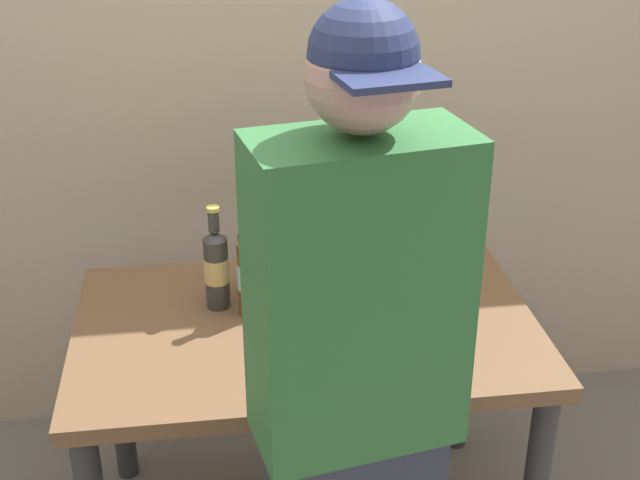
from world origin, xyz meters
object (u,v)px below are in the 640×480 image
at_px(person_figure, 355,415).
at_px(laptop, 357,287).
at_px(beer_bottle_amber, 216,267).
at_px(beer_bottle_green, 249,272).
at_px(beer_bottle_dark, 250,258).

bearing_deg(person_figure, laptop, 79.57).
height_order(beer_bottle_amber, person_figure, person_figure).
relative_size(beer_bottle_green, person_figure, 0.19).
height_order(beer_bottle_green, person_figure, person_figure).
xyz_separation_m(beer_bottle_dark, person_figure, (0.17, -0.79, 0.02)).
distance_m(laptop, beer_bottle_green, 0.32).
height_order(beer_bottle_amber, beer_bottle_dark, beer_bottle_amber).
bearing_deg(laptop, beer_bottle_dark, 163.00).
xyz_separation_m(beer_bottle_amber, beer_bottle_green, (0.09, -0.06, 0.01)).
bearing_deg(beer_bottle_amber, laptop, -3.28).
bearing_deg(beer_bottle_amber, beer_bottle_green, -32.58).
distance_m(laptop, beer_bottle_amber, 0.41).
bearing_deg(person_figure, beer_bottle_green, 105.35).
relative_size(laptop, beer_bottle_green, 1.26).
bearing_deg(person_figure, beer_bottle_dark, 102.17).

